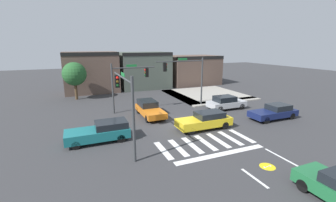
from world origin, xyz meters
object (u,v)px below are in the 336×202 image
object	(u,v)px
traffic_signal_northeast	(186,73)
car_silver	(226,102)
car_orange	(149,109)
car_navy	(274,112)
car_yellow	(205,120)
traffic_signal_southwest	(125,96)
traffic_signal_northwest	(129,79)
roadside_tree	(74,74)
car_teal	(101,132)

from	to	relation	value
traffic_signal_northeast	car_silver	distance (m)	5.61
traffic_signal_northeast	car_orange	size ratio (longest dim) A/B	1.22
car_navy	car_yellow	world-z (taller)	car_yellow
traffic_signal_southwest	traffic_signal_northwest	bearing A→B (deg)	-14.69
traffic_signal_northeast	car_yellow	distance (m)	7.88
car_silver	car_orange	xyz separation A→B (m)	(-8.75, 0.89, -0.02)
car_silver	roadside_tree	size ratio (longest dim) A/B	0.87
car_yellow	roadside_tree	distance (m)	19.02
car_orange	car_navy	bearing A→B (deg)	62.81
traffic_signal_northeast	car_navy	xyz separation A→B (m)	(6.02, -7.27, -3.28)
car_navy	car_silver	xyz separation A→B (m)	(-2.19, 4.73, 0.06)
car_yellow	traffic_signal_northeast	bearing A→B (deg)	-103.11
traffic_signal_northwest	traffic_signal_southwest	size ratio (longest dim) A/B	0.91
traffic_signal_southwest	car_orange	distance (m)	7.98
traffic_signal_northwest	car_silver	size ratio (longest dim) A/B	1.22
traffic_signal_northeast	car_yellow	xyz separation A→B (m)	(-1.63, -7.00, -3.24)
car_yellow	roadside_tree	bearing A→B (deg)	-57.87
car_navy	car_silver	bearing A→B (deg)	-65.16
traffic_signal_northwest	car_teal	xyz separation A→B (m)	(-3.82, -6.88, -2.83)
car_navy	car_silver	world-z (taller)	car_silver
traffic_signal_northeast	car_navy	distance (m)	9.99
traffic_signal_northwest	roadside_tree	size ratio (longest dim) A/B	1.06
traffic_signal_southwest	roadside_tree	xyz separation A→B (m)	(-2.97, 16.99, -0.34)
traffic_signal_southwest	car_orange	bearing A→B (deg)	-30.39
car_teal	car_yellow	distance (m)	8.63
car_silver	car_teal	bearing A→B (deg)	-165.17
car_silver	car_orange	size ratio (longest dim) A/B	0.91
car_teal	car_orange	size ratio (longest dim) A/B	0.97
car_teal	car_orange	distance (m)	7.03
car_silver	car_navy	bearing A→B (deg)	-65.16
traffic_signal_northeast	car_orange	xyz separation A→B (m)	(-4.92, -1.65, -3.24)
car_navy	traffic_signal_northeast	bearing A→B (deg)	-50.38
car_teal	car_silver	bearing A→B (deg)	-165.17
car_navy	car_yellow	xyz separation A→B (m)	(-7.65, 0.27, 0.04)
car_silver	roadside_tree	distance (m)	19.45
traffic_signal_northwest	roadside_tree	distance (m)	9.85
traffic_signal_northwest	traffic_signal_northeast	bearing A→B (deg)	-5.51
traffic_signal_southwest	car_yellow	world-z (taller)	traffic_signal_southwest
car_orange	traffic_signal_southwest	bearing A→B (deg)	-30.39
traffic_signal_northwest	car_yellow	xyz separation A→B (m)	(4.78, -7.61, -2.82)
traffic_signal_northwest	car_orange	size ratio (longest dim) A/B	1.11
car_yellow	roadside_tree	world-z (taller)	roadside_tree
car_orange	roadside_tree	world-z (taller)	roadside_tree
traffic_signal_southwest	roadside_tree	size ratio (longest dim) A/B	1.17
traffic_signal_northeast	car_navy	bearing A→B (deg)	129.62
traffic_signal_northwest	car_silver	distance (m)	11.07
traffic_signal_northwest	car_navy	bearing A→B (deg)	-32.41
car_yellow	car_navy	bearing A→B (deg)	177.97
car_teal	car_orange	xyz separation A→B (m)	(5.30, 4.61, 0.01)
traffic_signal_northeast	traffic_signal_southwest	distance (m)	11.83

